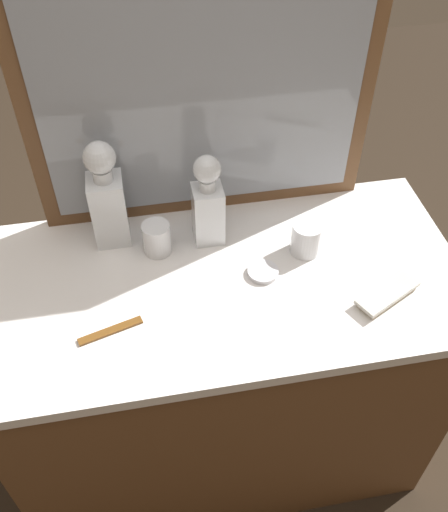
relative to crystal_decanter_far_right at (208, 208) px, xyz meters
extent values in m
plane|color=#2D2319|center=(0.01, -0.15, -0.93)|extent=(6.00, 6.00, 0.00)
cube|color=brown|center=(0.01, -0.15, -0.53)|extent=(1.15, 0.58, 0.80)
cube|color=white|center=(0.01, -0.15, -0.12)|extent=(1.19, 0.59, 0.03)
cube|color=brown|center=(0.01, 0.13, 0.29)|extent=(0.85, 0.03, 0.78)
cube|color=gray|center=(0.01, 0.11, 0.29)|extent=(0.77, 0.01, 0.70)
cube|color=white|center=(0.00, 0.00, -0.02)|extent=(0.08, 0.08, 0.16)
cube|color=#8C4C14|center=(0.00, 0.00, -0.04)|extent=(0.06, 0.06, 0.12)
cylinder|color=white|center=(0.00, 0.00, 0.07)|extent=(0.04, 0.04, 0.03)
sphere|color=white|center=(0.00, 0.00, 0.12)|extent=(0.07, 0.07, 0.07)
cube|color=white|center=(-0.24, 0.04, -0.01)|extent=(0.09, 0.09, 0.19)
cube|color=#8C4C14|center=(-0.24, 0.04, -0.03)|extent=(0.07, 0.07, 0.14)
cylinder|color=white|center=(-0.24, 0.04, 0.10)|extent=(0.05, 0.05, 0.03)
sphere|color=white|center=(-0.24, 0.04, 0.15)|extent=(0.08, 0.08, 0.08)
cylinder|color=white|center=(-0.14, -0.03, -0.06)|extent=(0.07, 0.07, 0.09)
cylinder|color=silver|center=(-0.14, -0.03, -0.10)|extent=(0.07, 0.07, 0.01)
cylinder|color=white|center=(0.23, -0.09, -0.06)|extent=(0.08, 0.08, 0.09)
cylinder|color=silver|center=(0.23, -0.09, -0.10)|extent=(0.07, 0.07, 0.01)
cube|color=#B7A88C|center=(0.38, -0.28, -0.10)|extent=(0.16, 0.11, 0.01)
cube|color=beige|center=(0.38, -0.28, -0.08)|extent=(0.17, 0.13, 0.01)
cylinder|color=silver|center=(0.11, -0.16, -0.10)|extent=(0.08, 0.08, 0.01)
cube|color=brown|center=(-0.27, -0.26, -0.10)|extent=(0.15, 0.06, 0.01)
camera|label=1|loc=(-0.16, -1.07, 0.94)|focal=40.14mm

